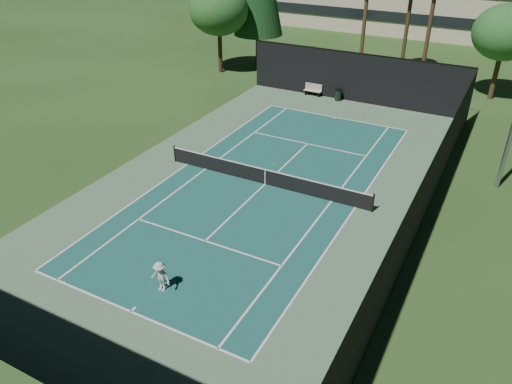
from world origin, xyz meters
The scene contains 15 objects.
ground centered at (0.00, 0.00, 0.00)m, with size 160.00×160.00×0.00m, color #274A1B.
apron_slab centered at (0.00, 0.00, 0.01)m, with size 18.00×32.00×0.01m, color #537753.
court_surface centered at (0.00, 0.00, 0.01)m, with size 10.97×23.77×0.01m, color #1B574E.
court_lines centered at (0.00, 0.00, 0.02)m, with size 11.07×23.87×0.01m.
tennis_net centered at (0.00, 0.00, 0.56)m, with size 12.90×0.10×1.10m.
fence centered at (0.00, 0.06, 2.01)m, with size 18.04×32.05×4.03m.
player centered at (0.30, -10.23, 0.73)m, with size 0.94×0.54×1.45m, color silver.
tennis_ball_a centered at (-3.68, -11.82, 0.04)m, with size 0.08×0.08×0.08m, color #B6D02F.
tennis_ball_b centered at (-0.69, 4.25, 0.04)m, with size 0.07×0.07×0.07m, color #ADCA2D.
tennis_ball_c centered at (-0.62, 2.51, 0.04)m, with size 0.07×0.07×0.07m, color #C1DE32.
tennis_ball_d centered at (-2.70, 3.86, 0.04)m, with size 0.07×0.07×0.07m, color #CADC32.
park_bench centered at (-3.45, 15.77, 0.55)m, with size 1.50×0.45×1.02m.
trash_bin centered at (-1.13, 15.57, 0.48)m, with size 0.56×0.56×0.95m.
decid_tree_a centered at (10.00, 22.00, 5.42)m, with size 5.12×5.12×7.62m.
decid_tree_c centered at (-14.00, 18.00, 5.76)m, with size 5.44×5.44×8.09m.
Camera 1 is at (11.44, -22.70, 14.26)m, focal length 35.00 mm.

